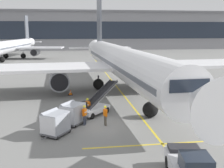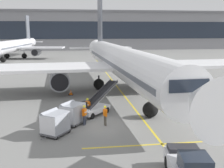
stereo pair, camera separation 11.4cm
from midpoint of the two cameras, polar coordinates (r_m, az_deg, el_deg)
The scene contains 15 objects.
ground_plane at distance 24.15m, azimuth -1.97°, elevation -8.41°, with size 600.00×600.00×0.00m, color slate.
parked_airplane at distance 37.09m, azimuth 2.08°, elevation 4.51°, with size 37.37×47.66×15.88m.
belt_loader at distance 27.09m, azimuth -3.37°, elevation -4.36°, with size 4.51×4.82×2.89m.
baggage_cart_lead at distance 24.39m, azimuth -7.98°, elevation -5.84°, with size 2.45×2.69×1.91m.
baggage_cart_second at distance 22.23m, azimuth -11.48°, elevation -7.66°, with size 2.45×2.69×1.91m.
pushback_tug at distance 16.10m, azimuth 15.94°, elevation -16.06°, with size 2.73×4.66×1.83m.
ground_crew_by_loader at distance 24.01m, azimuth -5.53°, elevation -6.06°, with size 0.41×0.48×1.74m.
ground_crew_by_carts at distance 23.91m, azimuth -9.03°, elevation -6.23°, with size 0.57×0.26×1.74m.
ground_crew_marshaller at distance 23.78m, azimuth -1.27°, elevation -6.18°, with size 0.34×0.55×1.74m.
ground_crew_wingwalker at distance 26.38m, azimuth -4.90°, elevation -4.47°, with size 0.55×0.34×1.74m.
safety_cone_engine_keepout at distance 35.22m, azimuth -8.32°, elevation -1.70°, with size 0.60×0.60×0.68m.
apron_guidance_line_lead_in at distance 36.85m, azimuth 1.93°, elevation -1.53°, with size 0.20×110.00×0.01m.
apron_guidance_line_stop_bar at distance 20.82m, azimuth 11.09°, elevation -11.89°, with size 12.00×0.20×0.01m.
terminal_building at distance 119.98m, azimuth -5.95°, elevation 10.85°, with size 121.51×21.73×15.40m.
distant_airplane at distance 82.29m, azimuth -19.33°, elevation 7.28°, with size 27.72×35.85×12.41m.
Camera 2 is at (-2.29, -22.65, 8.06)m, focal length 44.77 mm.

